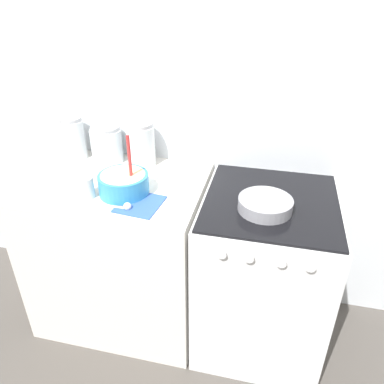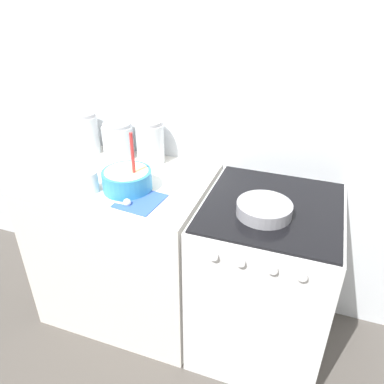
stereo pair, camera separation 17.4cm
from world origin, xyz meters
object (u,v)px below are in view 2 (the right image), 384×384
(mixing_bowl, at_px, (127,179))
(tin_can, at_px, (91,182))
(baking_pan, at_px, (264,209))
(storage_jar_left, at_px, (87,136))
(storage_jar_middle, at_px, (118,143))
(storage_jar_right, at_px, (150,145))
(stove, at_px, (264,278))

(mixing_bowl, height_order, tin_can, mixing_bowl)
(baking_pan, distance_m, storage_jar_left, 1.16)
(storage_jar_middle, xyz_separation_m, storage_jar_right, (0.21, -0.00, 0.02))
(storage_jar_right, relative_size, tin_can, 2.30)
(storage_jar_right, bearing_deg, mixing_bowl, -85.52)
(baking_pan, distance_m, storage_jar_right, 0.78)
(mixing_bowl, xyz_separation_m, storage_jar_left, (-0.44, 0.33, 0.04))
(stove, distance_m, baking_pan, 0.50)
(storage_jar_middle, height_order, storage_jar_right, storage_jar_right)
(baking_pan, xyz_separation_m, storage_jar_left, (-1.12, 0.33, 0.07))
(baking_pan, bearing_deg, stove, 74.15)
(mixing_bowl, distance_m, storage_jar_middle, 0.40)
(stove, height_order, baking_pan, baking_pan)
(mixing_bowl, relative_size, storage_jar_left, 1.26)
(storage_jar_left, relative_size, tin_can, 2.29)
(baking_pan, relative_size, storage_jar_middle, 1.20)
(storage_jar_right, distance_m, tin_can, 0.43)
(baking_pan, distance_m, tin_can, 0.84)
(baking_pan, height_order, tin_can, tin_can)
(storage_jar_right, bearing_deg, tin_can, -108.37)
(storage_jar_right, xyz_separation_m, tin_can, (-0.13, -0.40, -0.05))
(storage_jar_left, bearing_deg, tin_can, -55.67)
(mixing_bowl, xyz_separation_m, baking_pan, (0.68, 0.00, -0.03))
(mixing_bowl, height_order, storage_jar_left, mixing_bowl)
(storage_jar_left, bearing_deg, baking_pan, -16.35)
(mixing_bowl, relative_size, storage_jar_right, 1.25)
(storage_jar_middle, bearing_deg, storage_jar_left, -180.00)
(stove, bearing_deg, storage_jar_right, 162.25)
(stove, height_order, storage_jar_middle, storage_jar_middle)
(storage_jar_middle, bearing_deg, mixing_bowl, -54.85)
(baking_pan, xyz_separation_m, storage_jar_middle, (-0.91, 0.33, 0.06))
(baking_pan, bearing_deg, storage_jar_left, 163.65)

